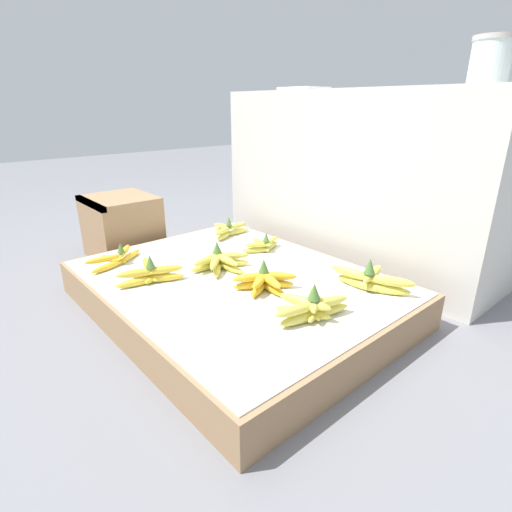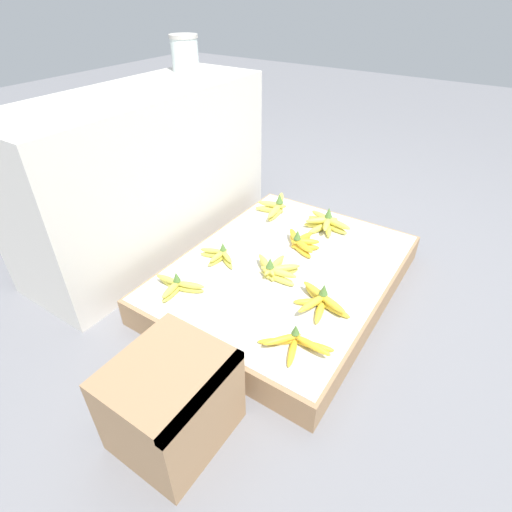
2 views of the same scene
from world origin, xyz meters
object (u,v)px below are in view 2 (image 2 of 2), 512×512
object	(u,v)px
banana_bunch_middle_right	(326,223)
banana_bunch_back_right	(276,207)
banana_bunch_middle_midleft	(275,269)
banana_bunch_middle_midright	(301,242)
banana_bunch_front_left	(296,343)
banana_bunch_front_midleft	(321,301)
wooden_crate	(172,402)
glass_jar	(185,53)
banana_bunch_back_left	(177,286)
banana_bunch_back_midleft	(219,256)
foam_tray_white	(61,107)

from	to	relation	value
banana_bunch_middle_right	banana_bunch_back_right	distance (m)	0.29
banana_bunch_middle_midleft	banana_bunch_middle_midright	world-z (taller)	same
banana_bunch_front_left	banana_bunch_front_midleft	distance (m)	0.23
wooden_crate	glass_jar	world-z (taller)	glass_jar
banana_bunch_front_midleft	banana_bunch_middle_midright	xyz separation A→B (m)	(0.31, 0.25, 0.00)
banana_bunch_front_left	banana_bunch_back_left	size ratio (longest dim) A/B	1.14
banana_bunch_middle_right	banana_bunch_front_left	bearing A→B (deg)	-161.77
banana_bunch_front_left	banana_bunch_back_midleft	distance (m)	0.59
banana_bunch_front_left	banana_bunch_back_right	distance (m)	0.95
banana_bunch_back_left	banana_bunch_back_right	distance (m)	0.77
banana_bunch_back_midleft	banana_bunch_front_left	bearing A→B (deg)	-116.59
banana_bunch_back_left	glass_jar	distance (m)	1.20
banana_bunch_front_left	banana_bunch_middle_right	world-z (taller)	banana_bunch_middle_right
banana_bunch_middle_midright	glass_jar	world-z (taller)	glass_jar
banana_bunch_front_midleft	banana_bunch_back_right	bearing A→B (deg)	44.13
banana_bunch_middle_midleft	banana_bunch_middle_midright	size ratio (longest dim) A/B	1.16
banana_bunch_back_right	glass_jar	world-z (taller)	glass_jar
banana_bunch_back_right	foam_tray_white	xyz separation A→B (m)	(-0.76, 0.46, 0.61)
banana_bunch_back_midleft	banana_bunch_back_right	world-z (taller)	banana_bunch_back_right
wooden_crate	banana_bunch_front_midleft	world-z (taller)	wooden_crate
banana_bunch_middle_midleft	banana_bunch_back_right	xyz separation A→B (m)	(0.47, 0.28, 0.00)
banana_bunch_front_midleft	banana_bunch_back_left	world-z (taller)	banana_bunch_front_midleft
banana_bunch_back_right	foam_tray_white	size ratio (longest dim) A/B	1.34
banana_bunch_front_left	banana_bunch_front_midleft	xyz separation A→B (m)	(0.23, 0.02, 0.00)
banana_bunch_front_left	banana_bunch_back_midleft	world-z (taller)	banana_bunch_front_left
banana_bunch_front_midleft	banana_bunch_middle_midright	distance (m)	0.40
banana_bunch_middle_midright	banana_bunch_back_right	distance (m)	0.35
banana_bunch_front_left	banana_bunch_middle_midleft	bearing A→B (deg)	41.03
banana_bunch_back_midleft	banana_bunch_back_right	xyz separation A→B (m)	(0.51, 0.02, 0.01)
banana_bunch_back_midleft	foam_tray_white	world-z (taller)	foam_tray_white
banana_bunch_middle_right	banana_bunch_back_left	bearing A→B (deg)	159.59
banana_bunch_back_right	glass_jar	size ratio (longest dim) A/B	1.68
banana_bunch_middle_midright	banana_bunch_middle_right	world-z (taller)	banana_bunch_middle_right
wooden_crate	banana_bunch_middle_midright	distance (m)	0.94
banana_bunch_middle_right	banana_bunch_middle_midleft	bearing A→B (deg)	178.20
banana_bunch_middle_midleft	banana_bunch_middle_right	distance (m)	0.46
foam_tray_white	banana_bunch_front_left	bearing A→B (deg)	-90.54
banana_bunch_front_left	banana_bunch_front_midleft	world-z (taller)	banana_bunch_front_midleft
banana_bunch_back_right	foam_tray_white	world-z (taller)	foam_tray_white
banana_bunch_front_left	banana_bunch_middle_midright	bearing A→B (deg)	26.51
banana_bunch_middle_midleft	glass_jar	xyz separation A→B (m)	(0.49, 0.85, 0.69)
banana_bunch_front_midleft	banana_bunch_back_midleft	xyz separation A→B (m)	(0.03, 0.50, -0.00)
wooden_crate	banana_bunch_middle_midright	xyz separation A→B (m)	(0.94, 0.08, 0.01)
banana_bunch_front_midleft	banana_bunch_back_midleft	world-z (taller)	banana_bunch_front_midleft
banana_bunch_middle_midleft	foam_tray_white	world-z (taller)	foam_tray_white
wooden_crate	glass_jar	size ratio (longest dim) A/B	1.98
banana_bunch_front_left	banana_bunch_middle_midright	size ratio (longest dim) A/B	1.30
banana_bunch_front_midleft	banana_bunch_back_left	xyz separation A→B (m)	(-0.23, 0.52, -0.00)
banana_bunch_middle_midright	foam_tray_white	world-z (taller)	foam_tray_white
banana_bunch_front_left	foam_tray_white	world-z (taller)	foam_tray_white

